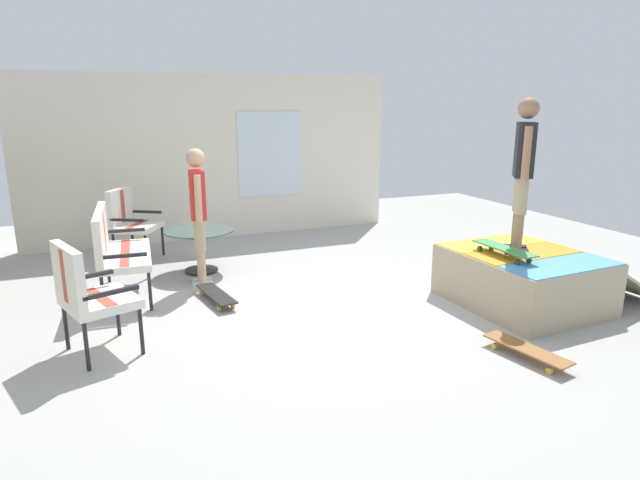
# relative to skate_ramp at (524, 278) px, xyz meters

# --- Properties ---
(ground_plane) EXTENTS (12.00, 12.00, 0.10)m
(ground_plane) POSITION_rel_skate_ramp_xyz_m (0.67, 1.95, -0.35)
(ground_plane) COLOR #A8A8A3
(house_facade) EXTENTS (0.23, 6.00, 2.62)m
(house_facade) POSITION_rel_skate_ramp_xyz_m (4.46, 2.44, 1.02)
(house_facade) COLOR silver
(house_facade) RESTS_ON ground_plane
(skate_ramp) EXTENTS (1.61, 2.15, 0.59)m
(skate_ramp) POSITION_rel_skate_ramp_xyz_m (0.00, 0.00, 0.00)
(skate_ramp) COLOR tan
(skate_ramp) RESTS_ON ground_plane
(patio_bench) EXTENTS (1.28, 0.63, 1.02)m
(patio_bench) POSITION_rel_skate_ramp_xyz_m (1.96, 4.16, 0.32)
(patio_bench) COLOR black
(patio_bench) RESTS_ON ground_plane
(patio_chair_near_house) EXTENTS (0.81, 0.79, 1.02)m
(patio_chair_near_house) POSITION_rel_skate_ramp_xyz_m (3.53, 3.90, 0.32)
(patio_chair_near_house) COLOR black
(patio_chair_near_house) RESTS_ON ground_plane
(patio_chair_by_wall) EXTENTS (0.77, 0.72, 1.02)m
(patio_chair_by_wall) POSITION_rel_skate_ramp_xyz_m (0.45, 4.44, 0.32)
(patio_chair_by_wall) COLOR black
(patio_chair_by_wall) RESTS_ON ground_plane
(patio_table) EXTENTS (0.90, 0.90, 0.57)m
(patio_table) POSITION_rel_skate_ramp_xyz_m (2.56, 3.10, 0.11)
(patio_table) COLOR black
(patio_table) RESTS_ON ground_plane
(person_watching) EXTENTS (0.48, 0.27, 1.67)m
(person_watching) POSITION_rel_skate_ramp_xyz_m (2.02, 3.18, 0.67)
(person_watching) COLOR silver
(person_watching) RESTS_ON ground_plane
(person_skater) EXTENTS (0.40, 0.36, 1.64)m
(person_skater) POSITION_rel_skate_ramp_xyz_m (0.07, 0.09, 1.25)
(person_skater) COLOR black
(person_skater) RESTS_ON skate_ramp
(skateboard_by_bench) EXTENTS (0.82, 0.33, 0.10)m
(skateboard_by_bench) POSITION_rel_skate_ramp_xyz_m (1.36, 3.15, -0.21)
(skateboard_by_bench) COLOR black
(skateboard_by_bench) RESTS_ON ground_plane
(skateboard_spare) EXTENTS (0.82, 0.35, 0.10)m
(skateboard_spare) POSITION_rel_skate_ramp_xyz_m (-1.07, 0.93, -0.21)
(skateboard_spare) COLOR brown
(skateboard_spare) RESTS_ON ground_plane
(skateboard_on_ramp) EXTENTS (0.80, 0.22, 0.10)m
(skateboard_on_ramp) POSITION_rel_skate_ramp_xyz_m (-0.04, 0.36, 0.38)
(skateboard_on_ramp) COLOR #3F8C4C
(skateboard_on_ramp) RESTS_ON skate_ramp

